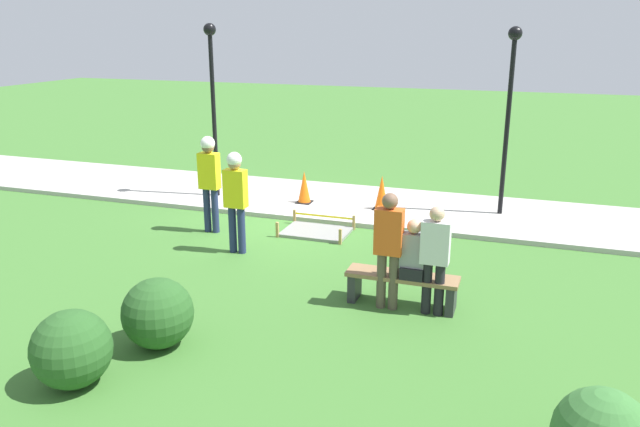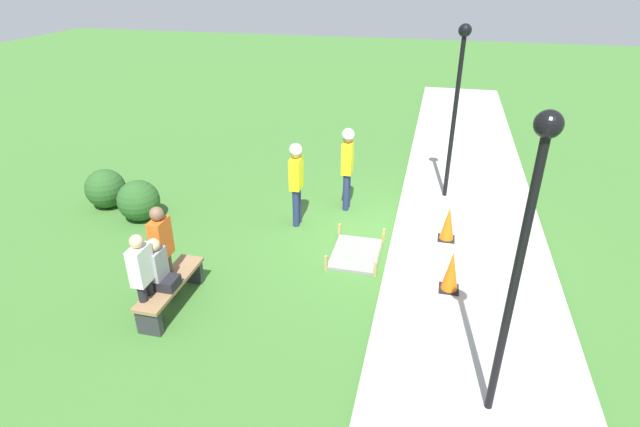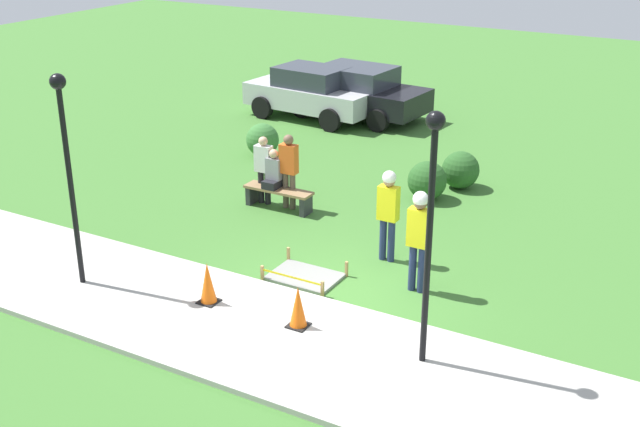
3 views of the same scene
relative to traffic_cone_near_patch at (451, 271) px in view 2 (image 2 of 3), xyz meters
The scene contains 15 objects.
ground_plane 2.13m from the traffic_cone_near_patch, 34.31° to the left, with size 60.00×60.00×0.00m, color #3D702D.
sidewalk 1.81m from the traffic_cone_near_patch, 12.66° to the right, with size 28.00×3.11×0.10m.
wet_concrete_patch 2.06m from the traffic_cone_near_patch, 63.41° to the left, with size 1.35×0.98×0.31m.
traffic_cone_near_patch is the anchor object (origin of this frame).
traffic_cone_far_patch 1.80m from the traffic_cone_near_patch, ahead, with size 0.34×0.34×0.73m.
park_bench 4.76m from the traffic_cone_near_patch, 107.32° to the left, with size 1.66×0.44×0.49m.
person_seated_on_bench 4.87m from the traffic_cone_near_patch, 108.94° to the left, with size 0.36×0.44×0.89m.
worker_supervisor 3.84m from the traffic_cone_near_patch, 39.09° to the left, with size 0.40×0.28×1.95m.
worker_assistant 3.86m from the traffic_cone_near_patch, 59.98° to the left, with size 0.40×0.27×1.88m.
bystander_in_orange_shirt 4.89m from the traffic_cone_near_patch, 104.65° to the left, with size 0.40×0.23×1.76m.
bystander_in_gray_shirt 5.07m from the traffic_cone_near_patch, 112.02° to the left, with size 0.40×0.22×1.62m.
lamppost_near 4.57m from the traffic_cone_near_patch, ahead, with size 0.28×0.28×3.96m.
lamppost_far 3.36m from the traffic_cone_near_patch, 168.32° to the right, with size 0.28×0.28×3.90m.
shrub_rounded_near 8.09m from the traffic_cone_near_patch, 77.80° to the left, with size 0.92×0.92×0.92m.
shrub_rounded_far 6.91m from the traffic_cone_near_patch, 79.14° to the left, with size 0.93×0.93×0.93m.
Camera 2 is at (-9.21, -0.64, 5.26)m, focal length 28.00 mm.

